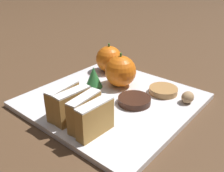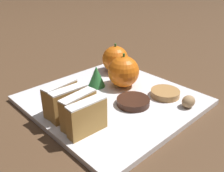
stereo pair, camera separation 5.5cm
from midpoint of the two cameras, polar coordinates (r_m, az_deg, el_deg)
name	(u,v)px [view 2 (the right image)]	position (r m, az deg, el deg)	size (l,w,h in m)	color
ground_plane	(112,102)	(0.57, 2.77, -3.84)	(6.00, 6.00, 0.00)	#513823
serving_platter	(112,100)	(0.57, 2.78, -3.32)	(0.34, 0.34, 0.01)	white
stollen_slice_front	(87,117)	(0.44, -2.13, -7.29)	(0.08, 0.02, 0.06)	#B28442
stollen_slice_second	(79,110)	(0.46, -4.26, -5.58)	(0.08, 0.03, 0.06)	#B28442
stollen_slice_third	(70,104)	(0.48, -6.46, -4.14)	(0.08, 0.03, 0.06)	#B28442
stollen_slice_fourth	(61,98)	(0.50, -8.61, -2.88)	(0.08, 0.03, 0.06)	#B28442
orange_near	(123,72)	(0.61, 5.24, 3.24)	(0.08, 0.08, 0.08)	orange
orange_far	(115,59)	(0.69, 3.06, 6.12)	(0.07, 0.07, 0.08)	orange
walnut	(188,101)	(0.56, 19.82, -3.42)	(0.03, 0.03, 0.03)	tan
chocolate_cookie	(133,102)	(0.54, 7.78, -3.63)	(0.07, 0.07, 0.01)	#381E14
gingerbread_cookie	(165,93)	(0.59, 14.70, -1.67)	(0.07, 0.07, 0.01)	#B27F47
evergreen_sprig	(96,76)	(0.61, -0.99, 2.16)	(0.04, 0.04, 0.05)	#2D7538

